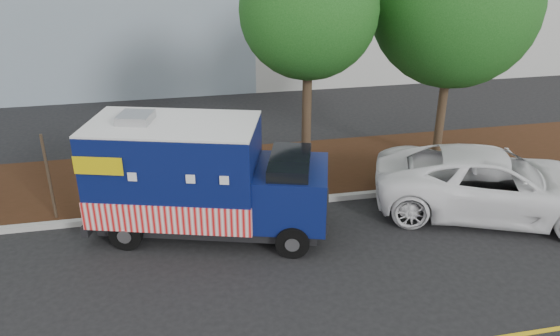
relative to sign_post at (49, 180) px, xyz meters
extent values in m
plane|color=black|center=(4.83, -1.66, -1.20)|extent=(120.00, 120.00, 0.00)
cube|color=#9E9E99|center=(4.83, -0.26, -1.12)|extent=(120.00, 0.18, 0.15)
cube|color=black|center=(4.83, 1.84, -1.12)|extent=(120.00, 4.00, 0.15)
cylinder|color=#38281C|center=(6.75, 0.96, 0.82)|extent=(0.26, 0.26, 4.04)
sphere|color=#184B15|center=(6.75, 0.96, 3.75)|extent=(3.62, 3.62, 3.62)
cylinder|color=#38281C|center=(11.07, 1.42, 0.67)|extent=(0.26, 0.26, 3.74)
sphere|color=#184B15|center=(11.07, 1.42, 3.72)|extent=(4.72, 4.72, 4.72)
cube|color=#473828|center=(0.00, 0.00, 0.00)|extent=(0.06, 0.06, 2.40)
cube|color=black|center=(3.86, -1.22, -0.81)|extent=(5.44, 3.15, 0.26)
cube|color=#0B154D|center=(3.06, -0.98, 0.46)|extent=(4.31, 3.14, 2.21)
cube|color=red|center=(3.06, -0.98, -0.32)|extent=(4.36, 3.20, 0.69)
cube|color=white|center=(3.06, -0.98, 1.58)|extent=(4.31, 3.14, 0.06)
cube|color=#B7B7BA|center=(2.27, -0.75, 1.70)|extent=(0.92, 0.92, 0.20)
cube|color=#0B154D|center=(5.71, -1.77, -0.05)|extent=(2.16, 2.37, 1.29)
cube|color=black|center=(5.67, -1.76, 0.57)|extent=(1.40, 1.98, 0.60)
cube|color=black|center=(6.52, -2.02, -0.48)|extent=(0.60, 1.79, 0.28)
cube|color=black|center=(1.17, -0.42, -0.79)|extent=(0.75, 2.03, 0.26)
cube|color=#B7B7BA|center=(1.19, -0.42, 0.50)|extent=(0.51, 1.60, 1.75)
cube|color=#B7B7BA|center=(3.64, -0.01, 0.50)|extent=(1.60, 0.51, 1.01)
cube|color=#DDC20B|center=(1.43, -1.64, 0.96)|extent=(1.06, 0.33, 0.41)
cube|color=#DDC20B|center=(2.05, 0.46, 0.96)|extent=(1.06, 0.33, 0.41)
cylinder|color=black|center=(5.53, -2.70, -0.81)|extent=(0.82, 0.47, 0.77)
cylinder|color=black|center=(6.07, -0.90, -0.81)|extent=(0.82, 0.47, 0.77)
cylinder|color=black|center=(1.82, -1.59, -0.81)|extent=(0.82, 0.47, 0.77)
cylinder|color=black|center=(2.36, 0.21, -0.81)|extent=(0.82, 0.47, 0.77)
imported|color=white|center=(11.06, -1.70, -0.37)|extent=(6.59, 4.80, 1.67)
camera|label=1|loc=(3.12, -12.98, 5.79)|focal=35.00mm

